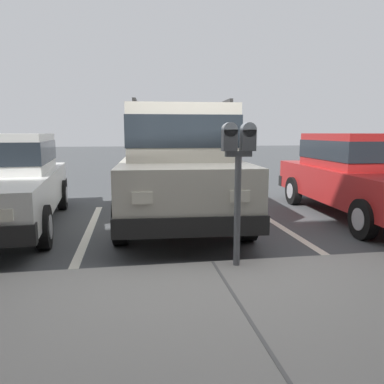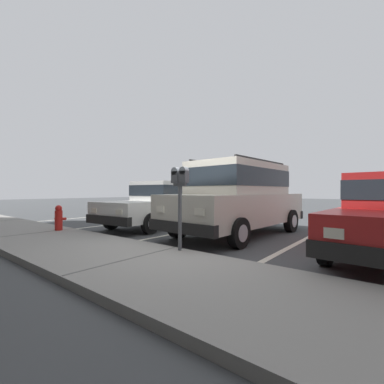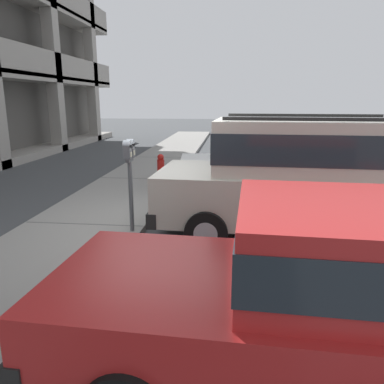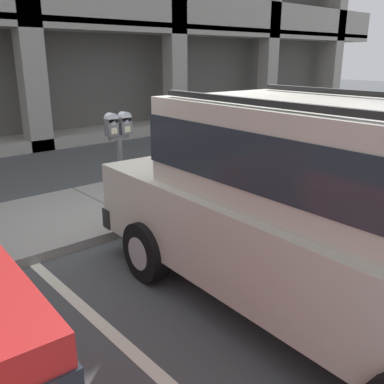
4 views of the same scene
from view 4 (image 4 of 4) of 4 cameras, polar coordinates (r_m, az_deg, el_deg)
ground_plane at (r=5.94m, az=-5.30°, el=-6.16°), size 80.00×80.00×0.10m
sidewalk at (r=6.93m, az=-11.65°, el=-1.95°), size 40.00×2.20×0.12m
parking_stall_lines at (r=6.07m, az=14.90°, el=-5.64°), size 12.63×4.80×0.01m
silver_suv at (r=3.97m, az=16.42°, el=-1.50°), size 2.20×4.87×2.03m
parking_meter_near at (r=5.71m, az=-9.68°, el=6.50°), size 0.35×0.12×1.54m
fire_hydrant at (r=8.98m, az=13.32°, el=5.09°), size 0.30×0.30×0.70m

